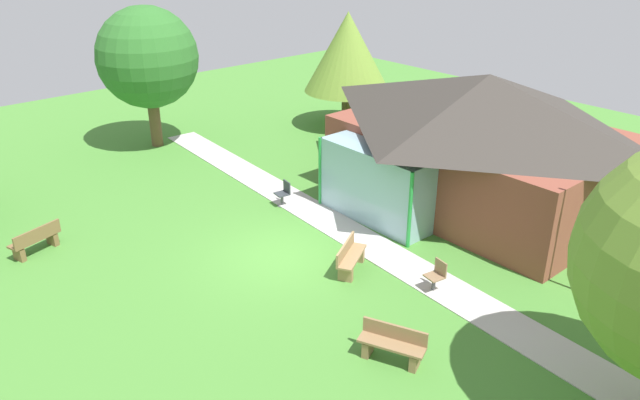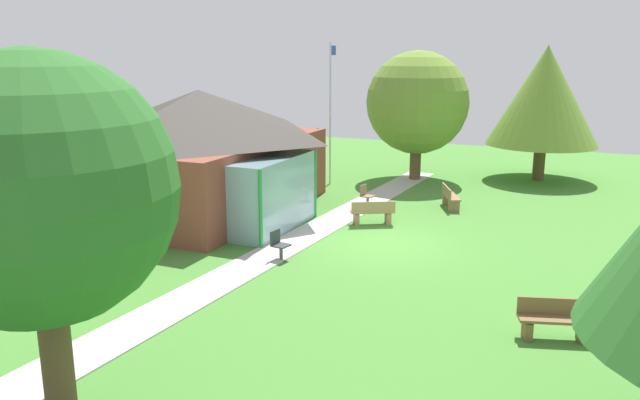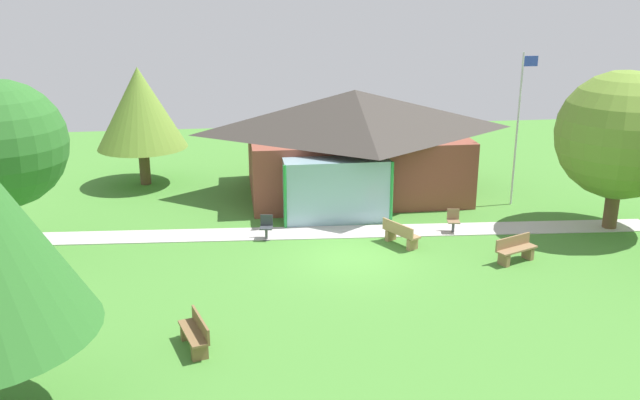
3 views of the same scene
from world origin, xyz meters
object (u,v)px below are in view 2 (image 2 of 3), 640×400
object	(u,v)px
bench_front_left	(555,320)
tree_far_east	(545,96)
patio_chair_lawn_spare	(366,197)
flagpole	(330,108)
tree_east_hedge	(417,103)
tree_west_hedge	(39,191)
bench_rear_near_path	(373,213)
pavilion	(203,149)
patio_chair_west	(279,246)
bench_mid_right	(450,198)

from	to	relation	value
bench_front_left	tree_far_east	world-z (taller)	tree_far_east
bench_front_left	patio_chair_lawn_spare	world-z (taller)	patio_chair_lawn_spare
flagpole	tree_east_hedge	size ratio (longest dim) A/B	1.06
patio_chair_lawn_spare	tree_west_hedge	bearing A→B (deg)	11.12
bench_rear_near_path	patio_chair_lawn_spare	distance (m)	2.45
pavilion	patio_chair_west	world-z (taller)	pavilion
tree_west_hedge	tree_far_east	distance (m)	23.98
flagpole	bench_rear_near_path	world-z (taller)	flagpole
tree_west_hedge	patio_chair_west	bearing A→B (deg)	2.64
bench_front_left	bench_rear_near_path	world-z (taller)	same
tree_far_east	bench_front_left	bearing A→B (deg)	-174.23
pavilion	tree_far_east	xyz separation A→B (m)	(10.88, -10.96, 1.53)
bench_front_left	flagpole	bearing A→B (deg)	-67.49
bench_rear_near_path	bench_mid_right	bearing A→B (deg)	31.23
tree_east_hedge	tree_far_east	bearing A→B (deg)	-67.56
patio_chair_lawn_spare	bench_front_left	bearing A→B (deg)	49.48
tree_far_east	tree_east_hedge	bearing A→B (deg)	112.44
patio_chair_lawn_spare	pavilion	bearing A→B (deg)	-52.39
bench_mid_right	tree_far_east	xyz separation A→B (m)	(6.96, -2.62, 3.44)
pavilion	tree_east_hedge	distance (m)	10.48
bench_mid_right	bench_rear_near_path	xyz separation A→B (m)	(-3.38, 1.93, 0.00)
bench_rear_near_path	patio_chair_west	bearing A→B (deg)	-134.18
bench_mid_right	patio_chair_lawn_spare	world-z (taller)	patio_chair_lawn_spare
patio_chair_lawn_spare	tree_west_hedge	size ratio (longest dim) A/B	0.15
pavilion	tree_east_hedge	size ratio (longest dim) A/B	1.69
bench_mid_right	tree_east_hedge	bearing A→B (deg)	-174.90
patio_chair_lawn_spare	bench_mid_right	bearing A→B (deg)	121.92
tree_west_hedge	patio_chair_lawn_spare	bearing A→B (deg)	0.63
patio_chair_lawn_spare	tree_far_east	world-z (taller)	tree_far_east
bench_mid_right	tree_west_hedge	size ratio (longest dim) A/B	0.26
bench_front_left	patio_chair_west	world-z (taller)	patio_chair_west
pavilion	tree_west_hedge	size ratio (longest dim) A/B	1.68
flagpole	tree_west_hedge	bearing A→B (deg)	-170.62
tree_far_east	patio_chair_west	bearing A→B (deg)	158.84
flagpole	tree_east_hedge	bearing A→B (deg)	-52.35
bench_rear_near_path	tree_west_hedge	world-z (taller)	tree_west_hedge
flagpole	patio_chair_west	xyz separation A→B (m)	(-10.27, -2.70, -2.97)
pavilion	flagpole	xyz separation A→B (m)	(6.22, -2.48, 1.07)
flagpole	tree_far_east	distance (m)	9.69
patio_chair_west	tree_far_east	bearing A→B (deg)	167.95
patio_chair_west	tree_far_east	size ratio (longest dim) A/B	0.14
flagpole	tree_east_hedge	world-z (taller)	flagpole
flagpole	bench_rear_near_path	distance (m)	7.53
bench_mid_right	tree_west_hedge	distance (m)	16.98
tree_east_hedge	tree_west_hedge	bearing A→B (deg)	179.64
bench_mid_right	patio_chair_west	xyz separation A→B (m)	(-7.97, 3.16, 0.01)
bench_front_left	tree_east_hedge	size ratio (longest dim) A/B	0.27
pavilion	tree_far_east	size ratio (longest dim) A/B	1.63
patio_chair_west	tree_west_hedge	world-z (taller)	tree_west_hedge
tree_west_hedge	tree_east_hedge	world-z (taller)	tree_west_hedge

